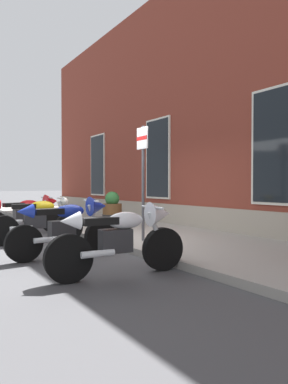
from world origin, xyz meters
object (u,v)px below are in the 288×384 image
at_px(motorcycle_blue_sport, 69,224).
at_px(motorcycle_white_sport, 124,236).
at_px(motorcycle_red_sport, 28,213).
at_px(motorcycle_yellow_naked, 38,221).
at_px(parking_sign, 143,166).
at_px(barrel_planter, 112,211).

xyz_separation_m(motorcycle_blue_sport, motorcycle_white_sport, (1.63, 0.16, -0.02)).
height_order(motorcycle_red_sport, motorcycle_blue_sport, motorcycle_blue_sport).
height_order(motorcycle_blue_sport, motorcycle_white_sport, motorcycle_blue_sport).
height_order(motorcycle_yellow_naked, parking_sign, parking_sign).
bearing_deg(motorcycle_white_sport, motorcycle_blue_sport, -174.47).
height_order(motorcycle_yellow_naked, motorcycle_white_sport, motorcycle_white_sport).
height_order(motorcycle_blue_sport, parking_sign, parking_sign).
xyz_separation_m(motorcycle_yellow_naked, parking_sign, (1.61, 1.65, 1.16)).
distance_m(motorcycle_red_sport, motorcycle_white_sport, 4.70).
bearing_deg(motorcycle_yellow_naked, motorcycle_red_sport, 172.97).
bearing_deg(motorcycle_yellow_naked, parking_sign, 45.79).
relative_size(motorcycle_blue_sport, barrel_planter, 2.09).
xyz_separation_m(motorcycle_red_sport, motorcycle_yellow_naked, (1.41, -0.17, -0.07)).
relative_size(motorcycle_red_sport, motorcycle_yellow_naked, 1.10).
xyz_separation_m(motorcycle_blue_sport, barrel_planter, (-2.61, 2.31, -0.02)).
bearing_deg(barrel_planter, motorcycle_white_sport, -26.97).
distance_m(motorcycle_yellow_naked, motorcycle_white_sport, 3.30).
relative_size(motorcycle_blue_sport, motorcycle_white_sport, 0.99).
relative_size(motorcycle_red_sport, motorcycle_blue_sport, 1.08).
xyz_separation_m(motorcycle_red_sport, motorcycle_white_sport, (4.70, 0.01, 0.00)).
xyz_separation_m(motorcycle_white_sport, parking_sign, (-1.69, 1.46, 1.09)).
relative_size(motorcycle_red_sport, motorcycle_white_sport, 1.07).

